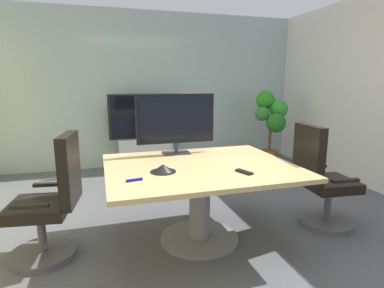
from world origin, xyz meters
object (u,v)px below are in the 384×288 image
Objects in this scene: conference_table at (200,184)px; tv_monitor at (176,120)px; wall_display_unit at (145,144)px; conference_phone at (163,169)px; office_chair_left at (51,208)px; potted_plant at (271,122)px; office_chair_right at (321,185)px; remote_control at (244,172)px.

tv_monitor is at bearing 100.52° from conference_table.
conference_phone is (-0.25, -2.79, 0.34)m from wall_display_unit.
conference_table is 1.32m from office_chair_left.
office_chair_right is at bearing -107.86° from potted_plant.
tv_monitor is at bearing 93.91° from remote_control.
tv_monitor is 0.78m from conference_phone.
tv_monitor is 0.62× the size of potted_plant.
office_chair_left is 3.95m from potted_plant.
office_chair_left is (-1.31, 0.08, -0.11)m from conference_table.
conference_table is 1.58× the size of office_chair_left.
conference_table is at bearing 108.92° from remote_control.
conference_table is 2.66m from wall_display_unit.
tv_monitor is at bearing -142.51° from potted_plant.
wall_display_unit reaches higher than conference_table.
office_chair_left is at bearing -160.00° from tv_monitor.
tv_monitor reaches higher than office_chair_right.
wall_display_unit is (1.18, 2.57, -0.01)m from office_chair_left.
potted_plant is (2.16, -0.50, 0.37)m from wall_display_unit.
office_chair_left reaches higher than remote_control.
wall_display_unit is 7.71× the size of remote_control.
wall_display_unit is at bearing 92.77° from conference_table.
remote_control is (0.66, -0.22, -0.02)m from conference_phone.
tv_monitor is 1.02m from remote_control.
tv_monitor is (-0.10, 0.52, 0.54)m from conference_table.
potted_plant is 7.97× the size of remote_control.
potted_plant is (2.03, 2.16, 0.25)m from conference_table.
office_chair_right is 6.41× the size of remote_control.
office_chair_right is 0.83× the size of wall_display_unit.
conference_phone is (-0.28, -0.66, -0.33)m from tv_monitor.
tv_monitor is at bearing 67.07° from conference_phone.
potted_plant reaches higher than office_chair_left.
office_chair_left is 0.80× the size of potted_plant.
office_chair_right is at bearing -3.71° from conference_table.
office_chair_right is 4.95× the size of conference_phone.
wall_display_unit is at bearing 33.11° from office_chair_right.
office_chair_right is at bearing 1.60° from conference_phone.
wall_display_unit is at bearing 167.06° from potted_plant.
conference_table is 0.49m from remote_control.
conference_phone is (0.94, -0.21, 0.33)m from office_chair_left.
wall_display_unit is at bearing 84.96° from conference_phone.
potted_plant is at bearing 129.84° from office_chair_left.
remote_control is (-1.03, -0.27, 0.31)m from office_chair_right.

